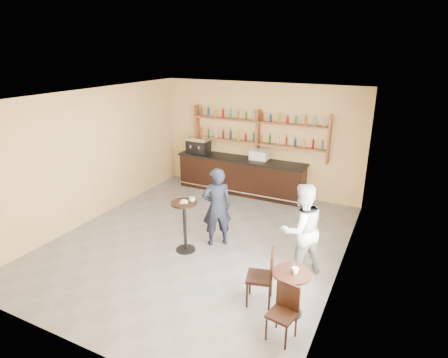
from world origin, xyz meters
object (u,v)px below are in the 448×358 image
at_px(espresso_machine, 198,145).
at_px(chair_south, 282,314).
at_px(pedestal_table, 185,227).
at_px(cafe_table, 290,293).
at_px(patron_second, 301,229).
at_px(chair_west, 260,276).
at_px(bar_counter, 241,175).
at_px(pastry_case, 260,156).
at_px(man_main, 217,207).

relative_size(espresso_machine, chair_south, 0.76).
xyz_separation_m(espresso_machine, pedestal_table, (1.77, -3.64, -0.73)).
bearing_deg(cafe_table, patron_second, 99.42).
bearing_deg(pedestal_table, patron_second, 6.97).
height_order(cafe_table, chair_south, chair_south).
distance_m(espresso_machine, chair_west, 5.98).
relative_size(bar_counter, pastry_case, 7.46).
bearing_deg(patron_second, cafe_table, 53.51).
bearing_deg(chair_south, pedestal_table, 159.30).
bearing_deg(man_main, pastry_case, -123.12).
relative_size(bar_counter, cafe_table, 5.02).
xyz_separation_m(pedestal_table, patron_second, (2.38, 0.29, 0.35)).
height_order(espresso_machine, pastry_case, espresso_machine).
height_order(bar_counter, chair_west, bar_counter).
bearing_deg(chair_west, pastry_case, -173.37).
bearing_deg(patron_second, chair_south, 52.01).
xyz_separation_m(pastry_case, cafe_table, (2.35, -4.60, -0.82)).
bearing_deg(cafe_table, espresso_machine, 133.40).
relative_size(bar_counter, man_main, 2.21).
bearing_deg(espresso_machine, patron_second, -41.09).
distance_m(man_main, cafe_table, 2.65).
bearing_deg(man_main, pedestal_table, 12.32).
distance_m(chair_south, patron_second, 1.93).
xyz_separation_m(pastry_case, pedestal_table, (-0.23, -3.64, -0.65)).
bearing_deg(pastry_case, patron_second, -53.99).
distance_m(pedestal_table, man_main, 0.79).
xyz_separation_m(pedestal_table, man_main, (0.47, 0.55, 0.32)).
relative_size(pedestal_table, chair_south, 1.28).
relative_size(cafe_table, chair_west, 0.77).
bearing_deg(patron_second, chair_west, 28.17).
relative_size(pedestal_table, cafe_table, 1.44).
relative_size(pastry_case, chair_west, 0.52).
relative_size(pastry_case, cafe_table, 0.67).
height_order(pedestal_table, chair_west, pedestal_table).
xyz_separation_m(cafe_table, chair_south, (0.05, -0.60, 0.05)).
xyz_separation_m(pedestal_table, chair_west, (2.04, -0.91, -0.05)).
height_order(chair_west, patron_second, patron_second).
height_order(man_main, chair_south, man_main).
height_order(pastry_case, cafe_table, pastry_case).
bearing_deg(cafe_table, pastry_case, 117.06).
relative_size(espresso_machine, chair_west, 0.66).
relative_size(chair_west, patron_second, 0.56).
bearing_deg(chair_west, patron_second, 149.12).
distance_m(bar_counter, chair_south, 6.00).
bearing_deg(chair_west, man_main, -148.02).
relative_size(pastry_case, pedestal_table, 0.47).
bearing_deg(cafe_table, man_main, 144.43).
bearing_deg(man_main, espresso_machine, -91.56).
xyz_separation_m(espresso_machine, cafe_table, (4.35, -4.60, -0.90)).
relative_size(espresso_machine, patron_second, 0.37).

